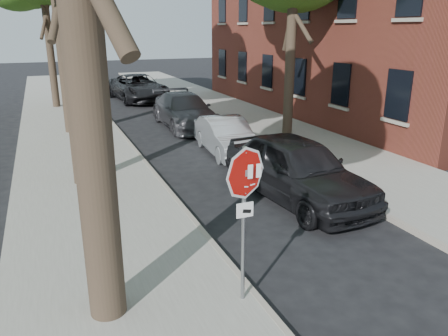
# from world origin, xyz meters

# --- Properties ---
(ground) EXTENTS (120.00, 120.00, 0.00)m
(ground) POSITION_xyz_m (0.00, 0.00, 0.00)
(ground) COLOR black
(ground) RESTS_ON ground
(sidewalk_left) EXTENTS (4.00, 55.00, 0.12)m
(sidewalk_left) POSITION_xyz_m (-2.50, 12.00, 0.06)
(sidewalk_left) COLOR gray
(sidewalk_left) RESTS_ON ground
(sidewalk_right) EXTENTS (4.00, 55.00, 0.12)m
(sidewalk_right) POSITION_xyz_m (6.00, 12.00, 0.06)
(sidewalk_right) COLOR gray
(sidewalk_right) RESTS_ON ground
(curb_left) EXTENTS (0.12, 55.00, 0.13)m
(curb_left) POSITION_xyz_m (-0.45, 12.00, 0.07)
(curb_left) COLOR #9E9384
(curb_left) RESTS_ON ground
(curb_right) EXTENTS (0.12, 55.00, 0.13)m
(curb_right) POSITION_xyz_m (3.95, 12.00, 0.07)
(curb_right) COLOR #9E9384
(curb_right) RESTS_ON ground
(stop_sign) EXTENTS (0.76, 0.34, 2.61)m
(stop_sign) POSITION_xyz_m (-0.70, -0.03, 1.95)
(stop_sign) COLOR gray
(stop_sign) RESTS_ON sidewalk_left
(car_a) EXTENTS (2.47, 5.18, 1.71)m
(car_a) POSITION_xyz_m (2.60, 3.73, 0.86)
(car_a) COLOR black
(car_a) RESTS_ON ground
(car_b) EXTENTS (1.67, 4.10, 1.32)m
(car_b) POSITION_xyz_m (2.60, 8.55, 0.66)
(car_b) COLOR #A4A9AC
(car_b) RESTS_ON ground
(car_c) EXTENTS (2.21, 5.30, 1.53)m
(car_c) POSITION_xyz_m (2.60, 13.49, 0.77)
(car_c) COLOR #444348
(car_c) RESTS_ON ground
(car_d) EXTENTS (3.13, 6.08, 1.64)m
(car_d) POSITION_xyz_m (2.25, 22.01, 0.82)
(car_d) COLOR black
(car_d) RESTS_ON ground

